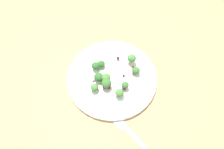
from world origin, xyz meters
TOP-DOWN VIEW (x-y plane):
  - ground_plane at (0.00, 0.00)cm, footprint 180.00×180.00cm
  - plate at (-2.02, 2.69)cm, footprint 27.53×27.53cm
  - dressing_pool at (-2.02, 2.69)cm, footprint 15.97×15.97cm
  - broccoli_floret_0 at (-7.00, 5.68)cm, footprint 2.46×2.46cm
  - broccoli_floret_1 at (0.16, -3.58)cm, footprint 2.48×2.48cm
  - broccoli_floret_2 at (5.29, 3.86)cm, footprint 2.41×2.41cm
  - broccoli_floret_3 at (4.17, 7.85)cm, footprint 2.68×2.68cm
  - broccoli_floret_4 at (-5.99, 1.68)cm, footprint 2.75×2.75cm
  - broccoli_floret_5 at (1.74, -1.15)cm, footprint 2.09×2.09cm
  - broccoli_floret_6 at (-3.76, -0.69)cm, footprint 2.92×2.92cm
  - broccoli_floret_7 at (-5.28, 6.47)cm, footprint 2.32×2.32cm
  - broccoli_floret_8 at (-3.83, 1.19)cm, footprint 2.71×2.71cm
  - broccoli_floret_9 at (-7.20, -1.62)cm, footprint 2.41×2.41cm
  - cranberry_0 at (4.58, 5.56)cm, footprint 0.80×0.80cm
  - cranberry_1 at (-3.01, -1.29)cm, footprint 0.95×0.95cm
  - cranberry_2 at (1.53, 2.67)cm, footprint 0.74×0.74cm
  - cranberry_3 at (0.35, 8.87)cm, footprint 0.95×0.95cm
  - onion_bit_0 at (-4.51, 0.27)cm, footprint 1.32×1.18cm
  - onion_bit_1 at (-4.13, -0.76)cm, footprint 1.79×1.77cm
  - onion_bit_2 at (-7.69, 1.50)cm, footprint 1.26×1.22cm
  - onion_bit_3 at (1.43, -1.39)cm, footprint 1.50×1.43cm
  - onion_bit_4 at (4.59, 3.58)cm, footprint 0.96×0.98cm
  - fork at (4.48, -16.37)cm, footprint 13.53×15.24cm

SIDE VIEW (x-z plane):
  - ground_plane at x=0.00cm, z-range -2.00..0.00cm
  - fork at x=4.48cm, z-range 0.00..0.50cm
  - plate at x=-2.02cm, z-range 0.01..1.71cm
  - dressing_pool at x=-2.02cm, z-range 1.20..1.40cm
  - onion_bit_3 at x=1.43cm, z-range 1.43..1.83cm
  - onion_bit_1 at x=-4.13cm, z-range 1.49..2.00cm
  - onion_bit_2 at x=-7.69cm, z-range 1.54..1.97cm
  - onion_bit_0 at x=-4.51cm, z-range 1.55..2.11cm
  - onion_bit_4 at x=4.59cm, z-range 1.63..2.20cm
  - cranberry_2 at x=1.53cm, z-range 1.60..2.33cm
  - cranberry_1 at x=-3.01cm, z-range 1.49..2.44cm
  - cranberry_0 at x=4.58cm, z-range 1.69..2.49cm
  - cranberry_3 at x=0.35cm, z-range 1.80..2.75cm
  - broccoli_floret_7 at x=-5.28cm, z-range 1.53..3.88cm
  - broccoli_floret_2 at x=5.29cm, z-range 1.58..4.02cm
  - broccoli_floret_9 at x=-7.20cm, z-range 1.69..4.13cm
  - broccoli_floret_0 at x=-7.00cm, z-range 1.73..4.22cm
  - broccoli_floret_1 at x=0.16cm, z-range 1.76..4.27cm
  - broccoli_floret_4 at x=-5.99cm, z-range 1.67..4.45cm
  - broccoli_floret_5 at x=1.74cm, z-range 2.13..4.25cm
  - broccoli_floret_6 at x=-3.76cm, z-range 1.96..4.92cm
  - broccoli_floret_8 at x=-3.83cm, z-range 2.11..4.85cm
  - broccoli_floret_3 at x=4.17cm, z-range 2.19..4.91cm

